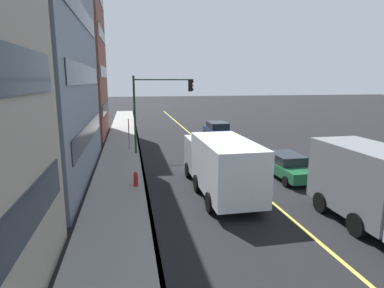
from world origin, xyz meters
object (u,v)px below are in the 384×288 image
Objects in this scene: car_navy at (217,130)px; truck_gray at (378,188)px; pedestrian_with_backpack at (191,148)px; street_sign_post at (129,132)px; car_green at (287,165)px; truck_white at (220,163)px; traffic_light_mast at (157,101)px; fire_hydrant at (136,180)px.

truck_gray is (-20.49, -0.66, 0.81)m from car_navy.
street_sign_post reaches higher than pedestrian_with_backpack.
car_green is 5.09m from truck_white.
traffic_light_mast is at bearing 13.62° from truck_white.
car_navy is 0.61× the size of truck_white.
truck_gray is 18.73m from street_sign_post.
car_navy is at bearing -15.14° from truck_white.
pedestrian_with_backpack is 0.26× the size of traffic_light_mast.
truck_white is 2.89× the size of street_sign_post.
traffic_light_mast is (7.79, 7.01, 3.47)m from car_green.
pedestrian_with_backpack is (5.41, 4.84, 0.15)m from car_green.
truck_white is at bearing 42.98° from truck_gray.
truck_white is at bearing -109.30° from fire_hydrant.
pedestrian_with_backpack is at bearing -35.68° from fire_hydrant.
pedestrian_with_backpack is at bearing 1.26° from truck_white.
truck_white is 4.99× the size of pedestrian_with_backpack.
truck_gray is (-6.96, -0.12, 0.93)m from car_green.
car_navy is 9.74m from street_sign_post.
fire_hydrant is (6.65, 9.07, -1.21)m from truck_gray.
truck_white is at bearing 111.09° from car_green.
truck_gray is 11.31m from fire_hydrant.
truck_white reaches higher than car_navy.
car_navy is at bearing -63.87° from street_sign_post.
car_green is 8.96m from fire_hydrant.
traffic_light_mast is at bearing -123.04° from street_sign_post.
truck_white reaches higher than street_sign_post.
truck_gray is at bearing -149.96° from street_sign_post.
car_green is 5.05× the size of fire_hydrant.
car_green is at bearing -88.00° from fire_hydrant.
car_green is 3.03× the size of pedestrian_with_backpack.
fire_hydrant is at bearing 144.32° from pedestrian_with_backpack.
truck_gray is 0.83× the size of truck_white.
car_navy is at bearing -31.30° from fire_hydrant.
fire_hydrant is at bearing 148.70° from car_navy.
traffic_light_mast reaches higher than fire_hydrant.
traffic_light_mast is at bearing 131.55° from car_navy.
car_navy is at bearing 2.28° from car_green.
pedestrian_with_backpack is 5.89m from street_sign_post.
truck_white is 4.66m from fire_hydrant.
traffic_light_mast is (14.75, 7.13, 2.54)m from truck_gray.
pedestrian_with_backpack is (12.37, 4.96, -0.77)m from truck_gray.
fire_hydrant is (-13.84, 8.41, -0.39)m from car_navy.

